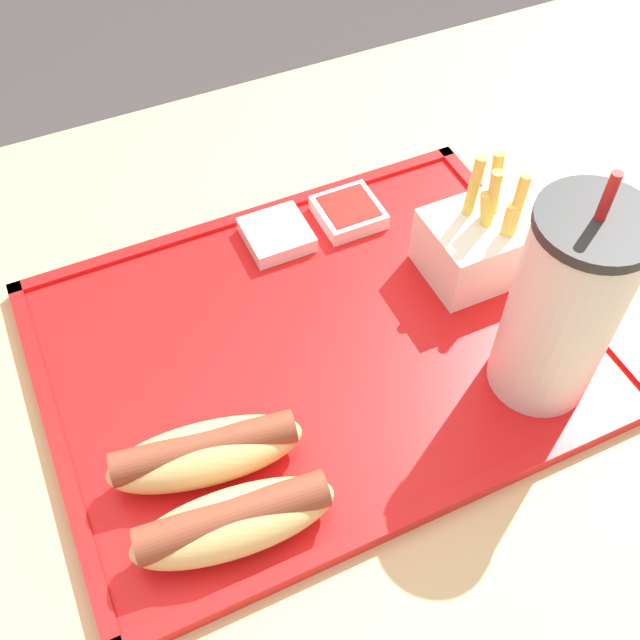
% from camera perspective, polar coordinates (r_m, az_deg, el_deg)
% --- Properties ---
extents(dining_table, '(1.28, 0.82, 0.75)m').
position_cam_1_polar(dining_table, '(0.92, -1.06, -18.64)').
color(dining_table, tan).
rests_on(dining_table, ground_plane).
extents(food_tray, '(0.44, 0.33, 0.01)m').
position_cam_1_polar(food_tray, '(0.61, 0.00, -2.03)').
color(food_tray, red).
rests_on(food_tray, dining_table).
extents(soda_cup, '(0.08, 0.08, 0.20)m').
position_cam_1_polar(soda_cup, '(0.54, 18.06, 0.96)').
color(soda_cup, silver).
rests_on(soda_cup, food_tray).
extents(hot_dog_far, '(0.14, 0.06, 0.04)m').
position_cam_1_polar(hot_dog_far, '(0.51, -6.57, -14.97)').
color(hot_dog_far, tan).
rests_on(hot_dog_far, food_tray).
extents(hot_dog_near, '(0.14, 0.07, 0.04)m').
position_cam_1_polar(hot_dog_near, '(0.53, -8.70, -9.93)').
color(hot_dog_near, tan).
rests_on(hot_dog_near, food_tray).
extents(fries_carton, '(0.09, 0.07, 0.11)m').
position_cam_1_polar(fries_carton, '(0.64, 12.10, 5.82)').
color(fries_carton, silver).
rests_on(fries_carton, food_tray).
extents(sauce_cup_mayo, '(0.06, 0.06, 0.02)m').
position_cam_1_polar(sauce_cup_mayo, '(0.67, -3.31, 6.56)').
color(sauce_cup_mayo, silver).
rests_on(sauce_cup_mayo, food_tray).
extents(sauce_cup_ketchup, '(0.06, 0.06, 0.02)m').
position_cam_1_polar(sauce_cup_ketchup, '(0.69, 2.20, 8.25)').
color(sauce_cup_ketchup, silver).
rests_on(sauce_cup_ketchup, food_tray).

